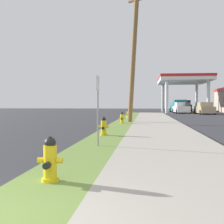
# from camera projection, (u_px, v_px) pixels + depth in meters

# --- Properties ---
(fire_hydrant_nearest) EXTENTS (0.42, 0.38, 0.74)m
(fire_hydrant_nearest) POSITION_uv_depth(u_px,v_px,m) (50.00, 162.00, 4.91)
(fire_hydrant_nearest) COLOR yellow
(fire_hydrant_nearest) RESTS_ON grass_verge
(fire_hydrant_second) EXTENTS (0.42, 0.38, 0.74)m
(fire_hydrant_second) POSITION_uv_depth(u_px,v_px,m) (104.00, 127.00, 12.07)
(fire_hydrant_second) COLOR yellow
(fire_hydrant_second) RESTS_ON grass_verge
(fire_hydrant_third) EXTENTS (0.42, 0.37, 0.74)m
(fire_hydrant_third) POSITION_uv_depth(u_px,v_px,m) (122.00, 118.00, 19.37)
(fire_hydrant_third) COLOR yellow
(fire_hydrant_third) RESTS_ON grass_verge
(fire_hydrant_fourth) EXTENTS (0.42, 0.37, 0.74)m
(fire_hydrant_fourth) POSITION_uv_depth(u_px,v_px,m) (128.00, 114.00, 26.35)
(fire_hydrant_fourth) COLOR yellow
(fire_hydrant_fourth) RESTS_ON grass_verge
(fire_hydrant_fifth) EXTENTS (0.42, 0.37, 0.74)m
(fire_hydrant_fifth) POSITION_uv_depth(u_px,v_px,m) (131.00, 112.00, 33.37)
(fire_hydrant_fifth) COLOR yellow
(fire_hydrant_fifth) RESTS_ON grass_verge
(utility_pole_midground) EXTENTS (1.36, 0.96, 9.02)m
(utility_pole_midground) POSITION_uv_depth(u_px,v_px,m) (133.00, 56.00, 20.75)
(utility_pole_midground) COLOR olive
(utility_pole_midground) RESTS_ON grass_verge
(street_sign_post) EXTENTS (0.05, 0.36, 2.12)m
(street_sign_post) POSITION_uv_depth(u_px,v_px,m) (98.00, 96.00, 9.04)
(street_sign_post) COLOR gray
(street_sign_post) RESTS_ON grass_verge
(car_tan_by_near_pump) EXTENTS (2.08, 4.56, 1.57)m
(car_tan_by_near_pump) POSITION_uv_depth(u_px,v_px,m) (205.00, 109.00, 39.21)
(car_tan_by_near_pump) COLOR tan
(car_tan_by_near_pump) RESTS_ON ground
(car_white_by_far_pump) EXTENTS (2.16, 4.59, 1.57)m
(car_white_by_far_pump) POSITION_uv_depth(u_px,v_px,m) (181.00, 108.00, 42.98)
(car_white_by_far_pump) COLOR white
(car_white_by_far_pump) RESTS_ON ground
(truck_black_at_forecourt) EXTENTS (2.48, 5.53, 1.97)m
(truck_black_at_forecourt) POSITION_uv_depth(u_px,v_px,m) (183.00, 106.00, 52.89)
(truck_black_at_forecourt) COLOR black
(truck_black_at_forecourt) RESTS_ON ground
(truck_teal_on_apron) EXTENTS (2.40, 5.50, 1.97)m
(truck_teal_on_apron) POSITION_uv_depth(u_px,v_px,m) (179.00, 107.00, 46.40)
(truck_teal_on_apron) COLOR #197075
(truck_teal_on_apron) RESTS_ON ground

